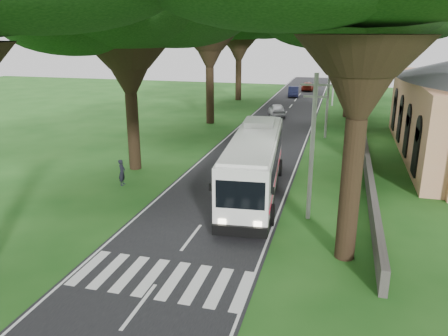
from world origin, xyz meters
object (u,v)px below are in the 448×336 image
at_px(distant_car_a, 277,110).
at_px(distant_car_b, 293,91).
at_px(coach_bus, 255,163).
at_px(distant_car_c, 308,86).
at_px(pole_near, 312,146).
at_px(pole_far, 334,75).
at_px(pole_mid, 328,95).
at_px(pedestrian, 122,172).

height_order(distant_car_a, distant_car_b, distant_car_a).
height_order(coach_bus, distant_car_c, coach_bus).
height_order(pole_near, coach_bus, pole_near).
bearing_deg(distant_car_a, pole_far, -138.26).
height_order(pole_mid, distant_car_a, pole_mid).
xyz_separation_m(coach_bus, distant_car_c, (-1.05, 52.93, -1.36)).
distance_m(pole_mid, pedestrian, 21.99).
bearing_deg(pole_near, distant_car_b, 97.51).
height_order(pole_near, pole_far, same).
xyz_separation_m(coach_bus, pedestrian, (-8.99, -0.53, -1.21)).
xyz_separation_m(pole_mid, distant_car_a, (-6.31, 10.20, -3.39)).
bearing_deg(pole_mid, distant_car_a, 121.73).
relative_size(pole_near, distant_car_c, 1.64).
distance_m(distant_car_c, pedestrian, 54.05).
height_order(coach_bus, distant_car_b, coach_bus).
relative_size(pole_mid, pole_far, 1.00).
height_order(pole_mid, pedestrian, pole_mid).
bearing_deg(pole_mid, distant_car_c, 97.48).
bearing_deg(pole_near, pole_mid, 90.00).
relative_size(pole_near, pole_far, 1.00).
height_order(pole_far, distant_car_c, pole_far).
relative_size(pole_near, distant_car_b, 1.74).
xyz_separation_m(pole_near, distant_car_c, (-4.70, 55.77, -3.44)).
xyz_separation_m(pole_mid, pedestrian, (-12.64, -17.69, -3.28)).
xyz_separation_m(pole_far, distant_car_a, (-6.31, -9.80, -3.39)).
bearing_deg(pedestrian, distant_car_c, -16.76).
relative_size(distant_car_a, distant_car_c, 0.91).
bearing_deg(pole_far, distant_car_b, 129.08).
bearing_deg(coach_bus, pole_far, 79.12).
bearing_deg(pole_near, pedestrian, 169.64).
bearing_deg(distant_car_c, pole_far, 105.62).
xyz_separation_m(pole_far, coach_bus, (-3.65, -37.15, -2.08)).
bearing_deg(pedestrian, pole_mid, -43.86).
height_order(pole_mid, coach_bus, pole_mid).
relative_size(pole_mid, pedestrian, 4.46).
xyz_separation_m(distant_car_a, distant_car_c, (1.61, 25.57, -0.05)).
bearing_deg(distant_car_c, pedestrian, 80.57).
distance_m(pole_mid, pole_far, 20.00).
relative_size(pole_near, coach_bus, 0.59).
xyz_separation_m(pole_mid, coach_bus, (-3.65, -17.15, -2.08)).
bearing_deg(pole_far, pedestrian, -108.54).
relative_size(pole_far, pedestrian, 4.46).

